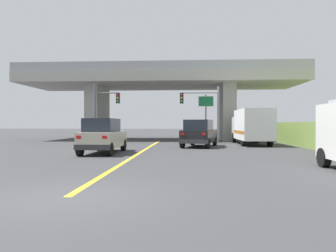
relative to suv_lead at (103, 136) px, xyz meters
name	(u,v)px	position (x,y,z in m)	size (l,w,h in m)	color
ground	(161,140)	(2.10, 16.22, -1.01)	(160.00, 160.00, 0.00)	#353538
overpass_bridge	(161,88)	(2.10, 16.22, 4.59)	(29.29, 8.79, 7.79)	#A8A59E
lane_divider_stripe	(142,151)	(2.10, 1.28, -1.01)	(0.20, 24.45, 0.01)	yellow
suv_lead	(103,136)	(0.00, 0.00, 0.00)	(1.87, 4.74, 2.02)	#B7B29E
suv_crossing	(199,133)	(5.80, 5.46, 0.00)	(3.01, 4.76, 2.02)	black
box_truck	(251,126)	(10.21, 8.37, 0.53)	(2.33, 7.21, 2.89)	silver
traffic_signal_nearside	(204,106)	(6.44, 10.21, 2.28)	(3.52, 0.36, 5.07)	slate
traffic_signal_farside	(103,106)	(-2.72, 10.09, 2.30)	(2.38, 0.36, 5.43)	#56595E
highway_sign	(206,107)	(6.80, 13.79, 2.41)	(1.52, 0.17, 4.67)	slate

